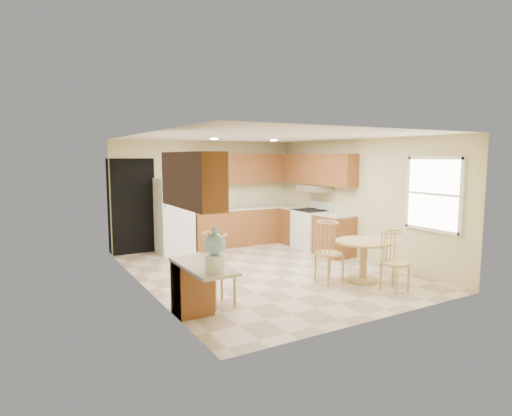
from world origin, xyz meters
TOP-DOWN VIEW (x-y plane):
  - floor at (0.00, 0.00)m, footprint 5.50×5.50m
  - ceiling at (0.00, 0.00)m, footprint 4.50×5.50m
  - wall_back at (0.00, 2.75)m, footprint 4.50×0.02m
  - wall_front at (0.00, -2.75)m, footprint 4.50×0.02m
  - wall_left at (-2.25, 0.00)m, footprint 0.02×5.50m
  - wall_right at (2.25, 0.00)m, footprint 0.02×5.50m
  - doorway at (-1.75, 2.73)m, footprint 0.90×0.02m
  - base_cab_back at (0.88, 2.45)m, footprint 2.75×0.60m
  - counter_back at (0.88, 2.45)m, footprint 2.75×0.63m
  - base_cab_right_a at (1.95, 1.85)m, footprint 0.60×0.59m
  - counter_right_a at (1.95, 1.85)m, footprint 0.63×0.59m
  - base_cab_right_b at (1.95, 0.40)m, footprint 0.60×0.80m
  - counter_right_b at (1.95, 0.40)m, footprint 0.63×0.80m
  - upper_cab_back at (0.88, 2.58)m, footprint 2.75×0.33m
  - upper_cab_right at (2.08, 1.21)m, footprint 0.33×2.42m
  - upper_cab_left at (-2.08, -1.60)m, footprint 0.33×1.40m
  - sink at (0.85, 2.45)m, footprint 0.78×0.44m
  - range_hood at (2.00, 1.18)m, footprint 0.50×0.76m
  - desk_pedestal at (-2.00, -1.32)m, footprint 0.48×0.42m
  - desk_top at (-2.00, -1.70)m, footprint 0.50×1.20m
  - window at (2.23, -1.85)m, footprint 0.06×1.12m
  - can_light_a at (-0.50, 1.20)m, footprint 0.14×0.14m
  - can_light_b at (0.90, 1.20)m, footprint 0.14×0.14m
  - refrigerator at (-0.95, 2.40)m, footprint 0.73×0.72m
  - stove at (1.92, 1.18)m, footprint 0.65×0.76m
  - dining_table at (1.11, -1.36)m, footprint 0.96×0.96m
  - chair_table_a at (0.56, -1.21)m, footprint 0.46×0.60m
  - chair_table_b at (1.16, -2.10)m, footprint 0.42×0.42m
  - chair_desk at (-1.55, -1.30)m, footprint 0.46×0.60m
  - water_crock at (-2.00, -2.07)m, footprint 0.26×0.26m

SIDE VIEW (x-z plane):
  - floor at x=0.00m, z-range 0.00..0.00m
  - desk_pedestal at x=-2.00m, z-range 0.00..0.72m
  - base_cab_back at x=0.88m, z-range 0.00..0.87m
  - base_cab_right_a at x=1.95m, z-range 0.00..0.87m
  - base_cab_right_b at x=1.95m, z-range 0.00..0.87m
  - dining_table at x=1.11m, z-range 0.11..0.82m
  - stove at x=1.92m, z-range -0.08..1.01m
  - chair_table_b at x=1.16m, z-range 0.10..1.06m
  - chair_table_a at x=0.56m, z-range 0.11..1.16m
  - chair_desk at x=-1.55m, z-range 0.12..1.17m
  - desk_top at x=-2.00m, z-range 0.73..0.77m
  - refrigerator at x=-0.95m, z-range 0.00..1.67m
  - counter_back at x=0.88m, z-range 0.87..0.91m
  - counter_right_a at x=1.95m, z-range 0.87..0.91m
  - counter_right_b at x=1.95m, z-range 0.87..0.91m
  - sink at x=0.85m, z-range 0.91..0.92m
  - water_crock at x=-2.00m, z-range 0.74..1.29m
  - doorway at x=-1.75m, z-range 0.00..2.10m
  - wall_back at x=0.00m, z-range 0.00..2.50m
  - wall_front at x=0.00m, z-range 0.00..2.50m
  - wall_left at x=-2.25m, z-range 0.00..2.50m
  - wall_right at x=2.25m, z-range 0.00..2.50m
  - range_hood at x=2.00m, z-range 1.35..1.49m
  - window at x=2.23m, z-range 0.85..2.15m
  - upper_cab_back at x=0.88m, z-range 1.50..2.20m
  - upper_cab_right at x=2.08m, z-range 1.50..2.20m
  - upper_cab_left at x=-2.08m, z-range 1.50..2.20m
  - can_light_a at x=-0.50m, z-range 2.48..2.49m
  - can_light_b at x=0.90m, z-range 2.48..2.49m
  - ceiling at x=0.00m, z-range 2.49..2.51m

